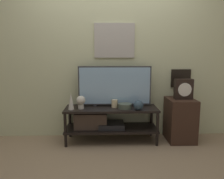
% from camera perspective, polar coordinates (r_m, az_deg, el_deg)
% --- Properties ---
extents(ground_plane, '(12.00, 12.00, 0.00)m').
position_cam_1_polar(ground_plane, '(3.03, -0.05, -15.11)').
color(ground_plane, '#997F60').
extents(wall_back, '(6.40, 0.08, 2.70)m').
position_cam_1_polar(wall_back, '(3.30, -0.27, 11.08)').
color(wall_back, beige).
rests_on(wall_back, ground_plane).
extents(media_console, '(1.31, 0.45, 0.50)m').
position_cam_1_polar(media_console, '(3.17, -2.09, -7.98)').
color(media_console, black).
rests_on(media_console, ground_plane).
extents(television, '(1.05, 0.05, 0.58)m').
position_cam_1_polar(television, '(3.16, 0.73, 0.99)').
color(television, '#333338').
rests_on(television, media_console).
extents(vase_slim_bronze, '(0.08, 0.08, 0.24)m').
position_cam_1_polar(vase_slim_bronze, '(3.04, -10.66, -3.00)').
color(vase_slim_bronze, beige).
rests_on(vase_slim_bronze, media_console).
extents(vase_wide_bowl, '(0.19, 0.19, 0.07)m').
position_cam_1_polar(vase_wide_bowl, '(3.07, 3.42, -4.34)').
color(vase_wide_bowl, '#4C5647').
rests_on(vase_wide_bowl, media_console).
extents(vase_round_glass, '(0.14, 0.14, 0.14)m').
position_cam_1_polar(vase_round_glass, '(2.99, 6.92, -4.07)').
color(vase_round_glass, '#2D4251').
rests_on(vase_round_glass, media_console).
extents(candle_jar, '(0.09, 0.09, 0.11)m').
position_cam_1_polar(candle_jar, '(3.12, 0.67, -3.68)').
color(candle_jar, beige).
rests_on(candle_jar, media_console).
extents(decorative_bust, '(0.13, 0.13, 0.18)m').
position_cam_1_polar(decorative_bust, '(3.06, -8.13, -3.06)').
color(decorative_bust, beige).
rests_on(decorative_bust, media_console).
extents(side_table, '(0.38, 0.44, 0.62)m').
position_cam_1_polar(side_table, '(3.35, 17.34, -7.52)').
color(side_table, '#382319').
rests_on(side_table, ground_plane).
extents(mantel_clock, '(0.25, 0.11, 0.29)m').
position_cam_1_polar(mantel_clock, '(3.25, 18.18, 0.10)').
color(mantel_clock, black).
rests_on(mantel_clock, side_table).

